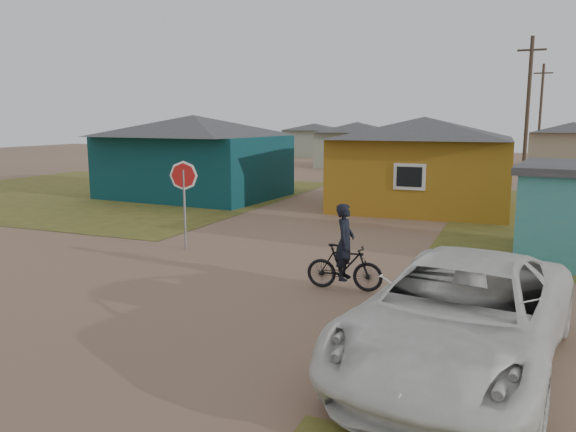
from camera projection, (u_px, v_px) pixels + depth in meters
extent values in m
plane|color=#88654E|center=(201.00, 293.00, 12.38)|extent=(120.00, 120.00, 0.00)
cube|color=olive|center=(100.00, 192.00, 29.50)|extent=(20.00, 18.00, 0.00)
cube|color=#0A333A|center=(195.00, 166.00, 27.63)|extent=(8.40, 6.54, 3.00)
pyramid|color=#373739|center=(193.00, 125.00, 27.29)|extent=(8.93, 7.08, 1.00)
cube|color=#9A6817|center=(422.00, 174.00, 23.93)|extent=(7.21, 6.24, 3.00)
pyramid|color=#373739|center=(424.00, 127.00, 23.60)|extent=(7.72, 6.76, 0.90)
cube|color=silver|center=(409.00, 177.00, 21.14)|extent=(1.20, 0.06, 1.00)
cube|color=black|center=(409.00, 177.00, 21.12)|extent=(0.95, 0.04, 0.75)
cube|color=gray|center=(357.00, 149.00, 45.36)|extent=(6.49, 5.60, 2.80)
pyramid|color=#373739|center=(357.00, 127.00, 45.06)|extent=(7.04, 6.15, 0.80)
cube|color=tan|center=(571.00, 150.00, 44.78)|extent=(6.41, 5.50, 2.80)
pyramid|color=#373739|center=(573.00, 127.00, 44.47)|extent=(6.95, 6.05, 0.80)
cube|color=gray|center=(314.00, 143.00, 59.32)|extent=(5.75, 5.28, 2.70)
pyramid|color=#373739|center=(314.00, 127.00, 59.03)|extent=(6.28, 5.81, 0.70)
cylinder|color=#47362A|center=(527.00, 115.00, 29.28)|extent=(0.20, 0.20, 8.00)
cube|color=#47362A|center=(532.00, 50.00, 28.72)|extent=(1.40, 0.10, 0.10)
cylinder|color=#47362A|center=(540.00, 117.00, 43.46)|extent=(0.20, 0.20, 8.00)
cube|color=#47362A|center=(543.00, 73.00, 42.90)|extent=(1.40, 0.10, 0.10)
cylinder|color=gray|center=(185.00, 210.00, 16.33)|extent=(0.07, 0.07, 2.34)
imported|color=black|center=(344.00, 267.00, 12.53)|extent=(1.76, 0.62, 1.04)
imported|color=black|center=(345.00, 242.00, 12.43)|extent=(0.45, 0.65, 1.70)
imported|color=silver|center=(460.00, 315.00, 8.52)|extent=(3.56, 6.37, 1.68)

